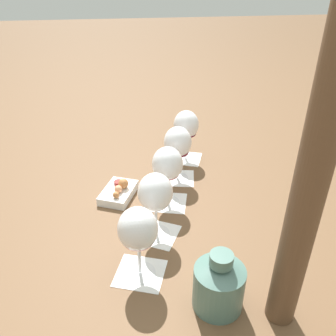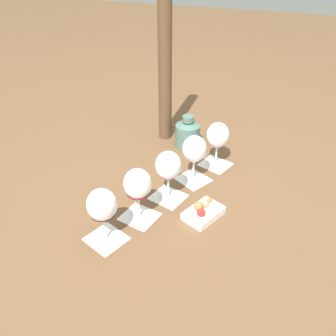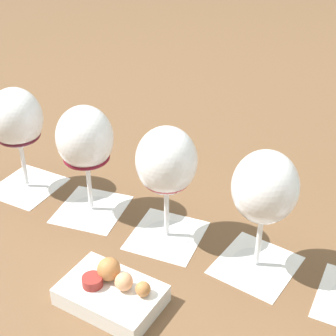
# 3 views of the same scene
# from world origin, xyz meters

# --- Properties ---
(ground_plane) EXTENTS (8.00, 8.00, 0.00)m
(ground_plane) POSITION_xyz_m (0.00, 0.00, 0.00)
(ground_plane) COLOR brown
(tasting_card_0) EXTENTS (0.14, 0.15, 0.00)m
(tasting_card_0) POSITION_xyz_m (-0.28, 0.11, 0.00)
(tasting_card_0) COLOR white
(tasting_card_0) RESTS_ON ground_plane
(tasting_card_1) EXTENTS (0.15, 0.15, 0.00)m
(tasting_card_1) POSITION_xyz_m (-0.14, 0.05, 0.00)
(tasting_card_1) COLOR white
(tasting_card_1) RESTS_ON ground_plane
(tasting_card_2) EXTENTS (0.13, 0.14, 0.00)m
(tasting_card_2) POSITION_xyz_m (0.01, -0.00, 0.00)
(tasting_card_2) COLOR white
(tasting_card_2) RESTS_ON ground_plane
(tasting_card_3) EXTENTS (0.13, 0.13, 0.00)m
(tasting_card_3) POSITION_xyz_m (0.14, -0.05, 0.00)
(tasting_card_3) COLOR white
(tasting_card_3) RESTS_ON ground_plane
(tasting_card_4) EXTENTS (0.14, 0.15, 0.00)m
(tasting_card_4) POSITION_xyz_m (0.28, -0.11, 0.00)
(tasting_card_4) COLOR white
(tasting_card_4) RESTS_ON ground_plane
(wine_glass_0) EXTENTS (0.09, 0.09, 0.19)m
(wine_glass_0) POSITION_xyz_m (-0.28, 0.11, 0.13)
(wine_glass_0) COLOR white
(wine_glass_0) RESTS_ON tasting_card_0
(wine_glass_1) EXTENTS (0.09, 0.09, 0.19)m
(wine_glass_1) POSITION_xyz_m (-0.14, 0.05, 0.13)
(wine_glass_1) COLOR white
(wine_glass_1) RESTS_ON tasting_card_1
(wine_glass_2) EXTENTS (0.09, 0.09, 0.19)m
(wine_glass_2) POSITION_xyz_m (0.01, -0.00, 0.13)
(wine_glass_2) COLOR white
(wine_glass_2) RESTS_ON tasting_card_2
(wine_glass_3) EXTENTS (0.09, 0.09, 0.19)m
(wine_glass_3) POSITION_xyz_m (0.14, -0.05, 0.13)
(wine_glass_3) COLOR white
(wine_glass_3) RESTS_ON tasting_card_3
(wine_glass_4) EXTENTS (0.09, 0.09, 0.19)m
(wine_glass_4) POSITION_xyz_m (0.28, -0.11, 0.13)
(wine_glass_4) COLOR white
(wine_glass_4) RESTS_ON tasting_card_4
(ceramic_vase) EXTENTS (0.11, 0.11, 0.15)m
(ceramic_vase) POSITION_xyz_m (-0.39, -0.06, 0.06)
(ceramic_vase) COLOR #4C7066
(ceramic_vase) RESTS_ON ground_plane
(snack_dish) EXTENTS (0.16, 0.14, 0.06)m
(snack_dish) POSITION_xyz_m (0.06, 0.15, 0.02)
(snack_dish) COLOR white
(snack_dish) RESTS_ON ground_plane
(umbrella_pole) EXTENTS (0.06, 0.06, 0.72)m
(umbrella_pole) POSITION_xyz_m (-0.43, -0.18, 0.36)
(umbrella_pole) COLOR brown
(umbrella_pole) RESTS_ON ground_plane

